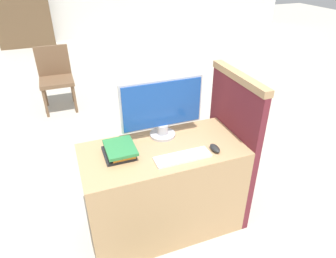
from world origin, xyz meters
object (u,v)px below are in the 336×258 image
Objects in this scene: book_stack at (120,150)px; keyboard at (183,157)px; mouse at (215,148)px; monitor at (162,108)px; far_chair at (55,75)px.

keyboard is at bearing -25.92° from book_stack.
book_stack reaches higher than mouse.
mouse is (0.25, 0.01, 0.01)m from keyboard.
monitor is 0.42m from book_stack.
far_chair reaches higher than book_stack.
mouse is at bearing 1.19° from keyboard.
monitor is at bearing 95.07° from keyboard.
monitor is 2.45× the size of book_stack.
mouse is at bearing -120.47° from far_chair.
mouse is at bearing -48.97° from monitor.
book_stack is (-0.38, 0.19, 0.03)m from keyboard.
keyboard is at bearing -125.19° from far_chair.
monitor reaches higher than far_chair.
far_chair is (-0.35, 2.54, -0.30)m from book_stack.
book_stack is at bearing -159.27° from monitor.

